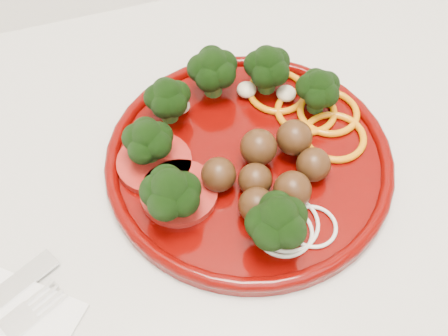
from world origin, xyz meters
name	(u,v)px	position (x,y,z in m)	size (l,w,h in m)	color
counter	(227,335)	(0.00, 1.70, 0.45)	(2.40, 0.60, 0.90)	silver
plate	(243,148)	(0.02, 1.72, 0.92)	(0.29, 0.29, 0.07)	#480301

